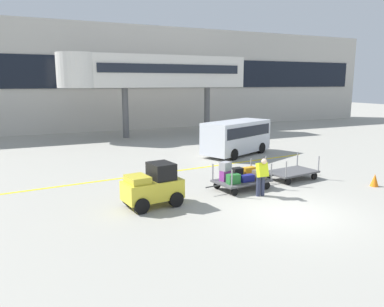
{
  "coord_description": "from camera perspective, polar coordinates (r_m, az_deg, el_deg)",
  "views": [
    {
      "loc": [
        -8.26,
        -9.79,
        4.47
      ],
      "look_at": [
        -1.71,
        4.44,
        1.47
      ],
      "focal_mm": 34.93,
      "sensor_mm": 36.0,
      "label": 1
    }
  ],
  "objects": [
    {
      "name": "baggage_cart_lead",
      "position": [
        15.96,
        7.52,
        -3.57
      ],
      "size": [
        3.07,
        1.69,
        1.2
      ],
      "color": "#4C4C4F",
      "rests_on": "ground_plane"
    },
    {
      "name": "jet_bridge",
      "position": [
        31.37,
        -6.63,
        12.23
      ],
      "size": [
        15.58,
        3.0,
        6.63
      ],
      "color": "silver",
      "rests_on": "ground_plane"
    },
    {
      "name": "terminal_building",
      "position": [
        36.71,
        -11.96,
        11.21
      ],
      "size": [
        59.68,
        2.51,
        9.7
      ],
      "color": "#BCB7AD",
      "rests_on": "ground_plane"
    },
    {
      "name": "safety_cone_near",
      "position": [
        18.13,
        26.11,
        -3.67
      ],
      "size": [
        0.36,
        0.36,
        0.55
      ],
      "primitive_type": "cone",
      "color": "orange",
      "rests_on": "ground_plane"
    },
    {
      "name": "apron_lead_line",
      "position": [
        19.19,
        -2.12,
        -2.62
      ],
      "size": [
        17.14,
        1.87,
        0.01
      ],
      "primitive_type": "cube",
      "rotation": [
        0.0,
        0.0,
        0.1
      ],
      "color": "yellow",
      "rests_on": "ground_plane"
    },
    {
      "name": "baggage_handler",
      "position": [
        14.98,
        10.6,
        -3.27
      ],
      "size": [
        0.44,
        0.46,
        1.56
      ],
      "color": "#2D334C",
      "rests_on": "ground_plane"
    },
    {
      "name": "ground_plane",
      "position": [
        13.57,
        14.73,
        -8.77
      ],
      "size": [
        120.0,
        120.0,
        0.0
      ],
      "primitive_type": "plane",
      "color": "#9E9B91"
    },
    {
      "name": "baggage_tug",
      "position": [
        13.69,
        -5.93,
        -4.98
      ],
      "size": [
        2.23,
        1.46,
        1.58
      ],
      "color": "gold",
      "rests_on": "ground_plane"
    },
    {
      "name": "shuttle_van",
      "position": [
        23.37,
        6.81,
        2.81
      ],
      "size": [
        5.16,
        3.61,
        2.1
      ],
      "color": "silver",
      "rests_on": "ground_plane"
    },
    {
      "name": "baggage_cart_middle",
      "position": [
        18.02,
        14.96,
        -2.76
      ],
      "size": [
        3.07,
        1.69,
        1.1
      ],
      "color": "#4C4C4F",
      "rests_on": "ground_plane"
    }
  ]
}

